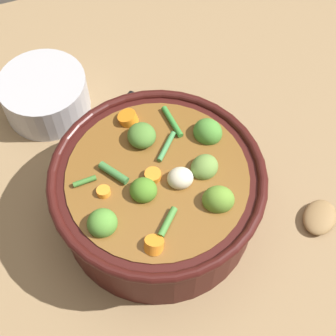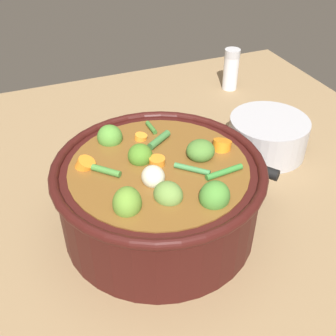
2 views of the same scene
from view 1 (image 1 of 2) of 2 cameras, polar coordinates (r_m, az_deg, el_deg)
ground_plane at (r=0.77m, az=-1.08°, el=-5.15°), size 1.10×1.10×0.00m
cooking_pot at (r=0.71m, az=-1.13°, el=-2.92°), size 0.30×0.30×0.14m
small_saucepan at (r=0.87m, az=-13.65°, el=8.03°), size 0.23×0.21×0.07m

